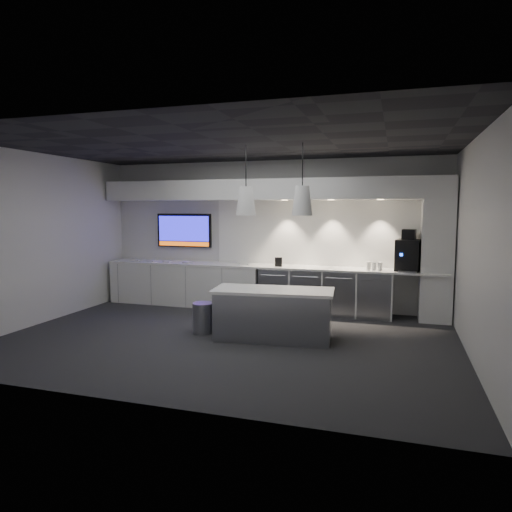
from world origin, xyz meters
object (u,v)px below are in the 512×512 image
(bin, at_px, (203,318))
(coffee_machine, at_px, (408,254))
(wall_tv, at_px, (184,230))
(island, at_px, (273,314))

(bin, relative_size, coffee_machine, 0.66)
(bin, bearing_deg, coffee_machine, 31.75)
(wall_tv, relative_size, island, 0.65)
(island, height_order, bin, island)
(coffee_machine, bearing_deg, island, -126.18)
(island, relative_size, coffee_machine, 2.55)
(island, xyz_separation_m, bin, (-1.18, -0.00, -0.15))
(bin, bearing_deg, island, 0.18)
(wall_tv, bearing_deg, island, -40.56)
(island, xyz_separation_m, coffee_machine, (2.02, 1.98, 0.81))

